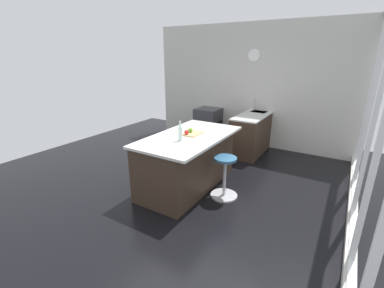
% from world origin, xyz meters
% --- Properties ---
extents(ground_plane, '(7.82, 7.82, 0.00)m').
position_xyz_m(ground_plane, '(0.00, 0.00, 0.00)').
color(ground_plane, black).
extents(window_panel_rear, '(6.02, 0.12, 2.94)m').
position_xyz_m(window_panel_rear, '(0.00, 2.54, 1.21)').
color(window_panel_rear, beige).
rests_on(window_panel_rear, ground_plane).
extents(interior_partition_left, '(0.15, 5.07, 2.94)m').
position_xyz_m(interior_partition_left, '(-3.01, 0.00, 1.47)').
color(interior_partition_left, beige).
rests_on(interior_partition_left, ground_plane).
extents(sink_cabinet, '(1.90, 0.60, 1.18)m').
position_xyz_m(sink_cabinet, '(-2.66, 0.39, 0.46)').
color(sink_cabinet, '#38281E').
rests_on(sink_cabinet, ground_plane).
extents(oven_range, '(0.60, 0.61, 0.87)m').
position_xyz_m(oven_range, '(-2.66, -0.91, 0.44)').
color(oven_range, '#38383D').
rests_on(oven_range, ground_plane).
extents(kitchen_island, '(1.95, 1.07, 0.94)m').
position_xyz_m(kitchen_island, '(-0.16, 0.01, 0.47)').
color(kitchen_island, '#38281E').
rests_on(kitchen_island, ground_plane).
extents(stool_by_window, '(0.44, 0.44, 0.69)m').
position_xyz_m(stool_by_window, '(-0.16, 0.73, 0.32)').
color(stool_by_window, '#B7B7BC').
rests_on(stool_by_window, ground_plane).
extents(cutting_board, '(0.36, 0.24, 0.02)m').
position_xyz_m(cutting_board, '(-0.26, 0.07, 0.95)').
color(cutting_board, tan).
rests_on(cutting_board, kitchen_island).
extents(apple_green, '(0.08, 0.08, 0.08)m').
position_xyz_m(apple_green, '(-0.27, 0.01, 1.00)').
color(apple_green, '#609E2D').
rests_on(apple_green, cutting_board).
extents(apple_red, '(0.08, 0.08, 0.08)m').
position_xyz_m(apple_red, '(-0.13, 0.02, 0.99)').
color(apple_red, red).
rests_on(apple_red, cutting_board).
extents(water_bottle, '(0.06, 0.06, 0.31)m').
position_xyz_m(water_bottle, '(0.14, 0.08, 1.06)').
color(water_bottle, silver).
rests_on(water_bottle, kitchen_island).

